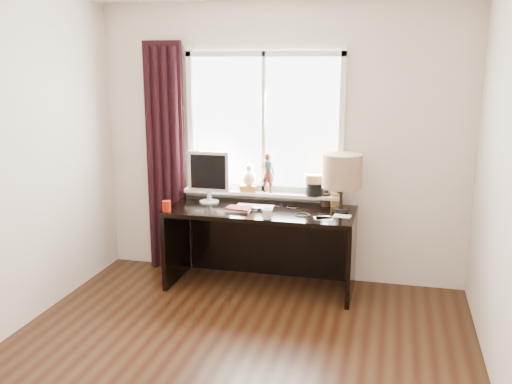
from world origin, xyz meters
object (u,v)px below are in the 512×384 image
(mug, at_px, (267,213))
(desk, at_px, (263,232))
(red_cup, at_px, (167,206))
(table_lamp, at_px, (342,172))
(monitor, at_px, (209,174))
(laptop, at_px, (255,207))

(mug, xyz_separation_m, desk, (-0.13, 0.40, -0.29))
(mug, height_order, desk, mug)
(mug, relative_size, red_cup, 1.00)
(table_lamp, bearing_deg, monitor, 178.43)
(monitor, bearing_deg, desk, -3.44)
(mug, bearing_deg, red_cup, 178.35)
(mug, relative_size, desk, 0.06)
(monitor, bearing_deg, red_cup, -123.55)
(red_cup, height_order, table_lamp, table_lamp)
(mug, distance_m, desk, 0.51)
(laptop, bearing_deg, monitor, 167.54)
(laptop, xyz_separation_m, red_cup, (-0.74, -0.29, 0.03))
(laptop, height_order, monitor, monitor)
(monitor, bearing_deg, table_lamp, -1.57)
(desk, bearing_deg, laptop, -124.00)
(red_cup, xyz_separation_m, desk, (0.80, 0.37, -0.29))
(red_cup, relative_size, desk, 0.06)
(mug, distance_m, monitor, 0.82)
(mug, height_order, red_cup, same)
(laptop, bearing_deg, desk, 57.01)
(mug, height_order, monitor, monitor)
(desk, height_order, monitor, monitor)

